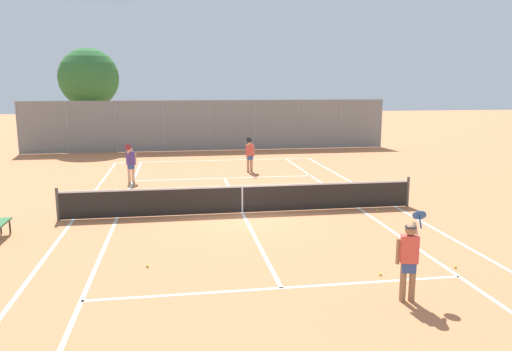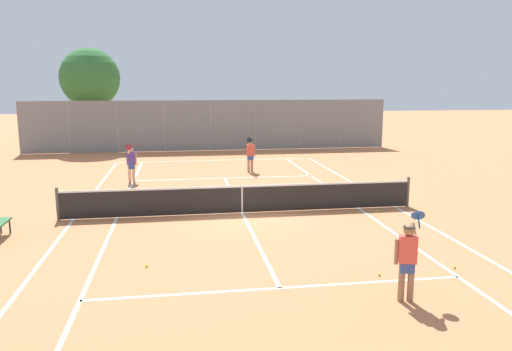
{
  "view_description": "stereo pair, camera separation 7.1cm",
  "coord_description": "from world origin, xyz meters",
  "px_view_note": "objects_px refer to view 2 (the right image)",
  "views": [
    {
      "loc": [
        -2.13,
        -16.27,
        4.33
      ],
      "look_at": [
        0.71,
        1.5,
        1.0
      ],
      "focal_mm": 35.0,
      "sensor_mm": 36.0,
      "label": 1
    },
    {
      "loc": [
        -2.06,
        -16.28,
        4.33
      ],
      "look_at": [
        0.71,
        1.5,
        1.0
      ],
      "focal_mm": 35.0,
      "sensor_mm": 36.0,
      "label": 2
    }
  ],
  "objects_px": {
    "tennis_net": "(242,198)",
    "loose_tennis_ball_4": "(455,267)",
    "player_near_side": "(407,257)",
    "loose_tennis_ball_2": "(379,274)",
    "loose_tennis_ball_3": "(146,266)",
    "loose_tennis_ball_1": "(310,175)",
    "player_far_right": "(250,154)",
    "loose_tennis_ball_0": "(377,211)",
    "player_far_left": "(131,162)",
    "tree_behind_left": "(91,79)"
  },
  "relations": [
    {
      "from": "player_near_side",
      "to": "tennis_net",
      "type": "bearing_deg",
      "value": 107.73
    },
    {
      "from": "player_far_right",
      "to": "loose_tennis_ball_3",
      "type": "distance_m",
      "value": 13.27
    },
    {
      "from": "loose_tennis_ball_1",
      "to": "loose_tennis_ball_4",
      "type": "relative_size",
      "value": 1.0
    },
    {
      "from": "player_far_right",
      "to": "tree_behind_left",
      "type": "xyz_separation_m",
      "value": [
        -9.03,
        10.39,
        3.66
      ]
    },
    {
      "from": "loose_tennis_ball_4",
      "to": "tree_behind_left",
      "type": "xyz_separation_m",
      "value": [
        -11.95,
        24.13,
        4.55
      ]
    },
    {
      "from": "loose_tennis_ball_1",
      "to": "player_far_right",
      "type": "bearing_deg",
      "value": 152.47
    },
    {
      "from": "player_far_right",
      "to": "loose_tennis_ball_4",
      "type": "distance_m",
      "value": 14.07
    },
    {
      "from": "loose_tennis_ball_0",
      "to": "loose_tennis_ball_1",
      "type": "bearing_deg",
      "value": 94.0
    },
    {
      "from": "tennis_net",
      "to": "tree_behind_left",
      "type": "height_order",
      "value": "tree_behind_left"
    },
    {
      "from": "tennis_net",
      "to": "tree_behind_left",
      "type": "xyz_separation_m",
      "value": [
        -7.62,
        18.22,
        4.08
      ]
    },
    {
      "from": "player_near_side",
      "to": "tree_behind_left",
      "type": "xyz_separation_m",
      "value": [
        -9.99,
        25.64,
        3.66
      ]
    },
    {
      "from": "loose_tennis_ball_1",
      "to": "player_far_left",
      "type": "bearing_deg",
      "value": -176.82
    },
    {
      "from": "player_near_side",
      "to": "loose_tennis_ball_4",
      "type": "xyz_separation_m",
      "value": [
        1.96,
        1.51,
        -0.89
      ]
    },
    {
      "from": "loose_tennis_ball_1",
      "to": "loose_tennis_ball_0",
      "type": "bearing_deg",
      "value": -86.0
    },
    {
      "from": "player_far_left",
      "to": "loose_tennis_ball_2",
      "type": "xyz_separation_m",
      "value": [
        6.54,
        -12.05,
        -0.89
      ]
    },
    {
      "from": "player_far_right",
      "to": "tree_behind_left",
      "type": "relative_size",
      "value": 0.27
    },
    {
      "from": "loose_tennis_ball_0",
      "to": "loose_tennis_ball_3",
      "type": "xyz_separation_m",
      "value": [
        -7.48,
        -4.12,
        0.0
      ]
    },
    {
      "from": "loose_tennis_ball_4",
      "to": "tree_behind_left",
      "type": "distance_m",
      "value": 27.31
    },
    {
      "from": "player_near_side",
      "to": "loose_tennis_ball_0",
      "type": "height_order",
      "value": "player_near_side"
    },
    {
      "from": "loose_tennis_ball_0",
      "to": "player_near_side",
      "type": "bearing_deg",
      "value": -107.78
    },
    {
      "from": "loose_tennis_ball_4",
      "to": "player_far_right",
      "type": "bearing_deg",
      "value": 102.01
    },
    {
      "from": "tennis_net",
      "to": "loose_tennis_ball_2",
      "type": "xyz_separation_m",
      "value": [
        2.38,
        -6.07,
        -0.48
      ]
    },
    {
      "from": "loose_tennis_ball_3",
      "to": "player_far_left",
      "type": "bearing_deg",
      "value": 96.69
    },
    {
      "from": "loose_tennis_ball_1",
      "to": "loose_tennis_ball_3",
      "type": "bearing_deg",
      "value": -122.11
    },
    {
      "from": "loose_tennis_ball_0",
      "to": "loose_tennis_ball_4",
      "type": "xyz_separation_m",
      "value": [
        -0.23,
        -5.33,
        0.0
      ]
    },
    {
      "from": "player_far_right",
      "to": "loose_tennis_ball_2",
      "type": "distance_m",
      "value": 13.96
    },
    {
      "from": "player_far_right",
      "to": "tennis_net",
      "type": "bearing_deg",
      "value": -100.23
    },
    {
      "from": "loose_tennis_ball_2",
      "to": "player_far_left",
      "type": "bearing_deg",
      "value": 118.51
    },
    {
      "from": "loose_tennis_ball_2",
      "to": "player_near_side",
      "type": "bearing_deg",
      "value": -90.51
    },
    {
      "from": "loose_tennis_ball_1",
      "to": "loose_tennis_ball_3",
      "type": "height_order",
      "value": "same"
    },
    {
      "from": "player_near_side",
      "to": "loose_tennis_ball_2",
      "type": "xyz_separation_m",
      "value": [
        0.01,
        1.35,
        -0.89
      ]
    },
    {
      "from": "tennis_net",
      "to": "player_far_right",
      "type": "bearing_deg",
      "value": 79.77
    },
    {
      "from": "loose_tennis_ball_1",
      "to": "loose_tennis_ball_4",
      "type": "distance_m",
      "value": 12.35
    },
    {
      "from": "loose_tennis_ball_0",
      "to": "loose_tennis_ball_2",
      "type": "distance_m",
      "value": 5.91
    },
    {
      "from": "tennis_net",
      "to": "loose_tennis_ball_2",
      "type": "bearing_deg",
      "value": -68.55
    },
    {
      "from": "loose_tennis_ball_4",
      "to": "loose_tennis_ball_1",
      "type": "bearing_deg",
      "value": 91.19
    },
    {
      "from": "player_far_left",
      "to": "loose_tennis_ball_3",
      "type": "xyz_separation_m",
      "value": [
        1.25,
        -10.67,
        -0.89
      ]
    },
    {
      "from": "tennis_net",
      "to": "loose_tennis_ball_3",
      "type": "distance_m",
      "value": 5.54
    },
    {
      "from": "player_near_side",
      "to": "player_far_right",
      "type": "bearing_deg",
      "value": 93.6
    },
    {
      "from": "loose_tennis_ball_3",
      "to": "tree_behind_left",
      "type": "xyz_separation_m",
      "value": [
        -4.71,
        22.91,
        4.55
      ]
    },
    {
      "from": "loose_tennis_ball_0",
      "to": "tree_behind_left",
      "type": "height_order",
      "value": "tree_behind_left"
    },
    {
      "from": "loose_tennis_ball_2",
      "to": "tree_behind_left",
      "type": "relative_size",
      "value": 0.01
    },
    {
      "from": "loose_tennis_ball_0",
      "to": "loose_tennis_ball_1",
      "type": "xyz_separation_m",
      "value": [
        -0.49,
        7.01,
        0.0
      ]
    },
    {
      "from": "tennis_net",
      "to": "loose_tennis_ball_4",
      "type": "xyz_separation_m",
      "value": [
        4.33,
        -5.91,
        -0.48
      ]
    },
    {
      "from": "tennis_net",
      "to": "player_far_right",
      "type": "height_order",
      "value": "player_far_right"
    },
    {
      "from": "player_near_side",
      "to": "player_far_right",
      "type": "xyz_separation_m",
      "value": [
        -0.96,
        15.24,
        0.0
      ]
    },
    {
      "from": "tree_behind_left",
      "to": "loose_tennis_ball_3",
      "type": "bearing_deg",
      "value": -78.38
    },
    {
      "from": "tennis_net",
      "to": "loose_tennis_ball_3",
      "type": "relative_size",
      "value": 181.82
    },
    {
      "from": "loose_tennis_ball_4",
      "to": "loose_tennis_ball_3",
      "type": "bearing_deg",
      "value": 170.47
    },
    {
      "from": "player_far_left",
      "to": "loose_tennis_ball_1",
      "type": "bearing_deg",
      "value": 3.18
    }
  ]
}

